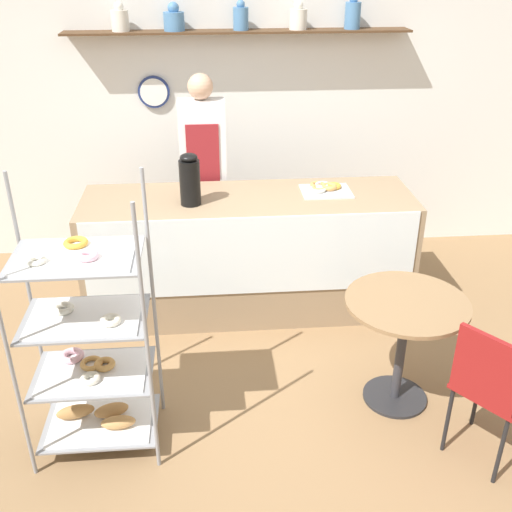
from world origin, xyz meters
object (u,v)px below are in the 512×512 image
(person_worker, at_px, (204,172))
(coffee_carafe, at_px, (190,180))
(donut_tray_counter, at_px, (324,188))
(pastry_rack, at_px, (90,350))
(cafe_chair, at_px, (491,383))
(cafe_table, at_px, (404,326))

(person_worker, distance_m, coffee_carafe, 0.67)
(person_worker, relative_size, donut_tray_counter, 4.68)
(pastry_rack, height_order, cafe_chair, pastry_rack)
(person_worker, distance_m, donut_tray_counter, 1.03)
(person_worker, height_order, donut_tray_counter, person_worker)
(pastry_rack, relative_size, person_worker, 0.91)
(coffee_carafe, bearing_deg, cafe_chair, -46.20)
(pastry_rack, relative_size, cafe_chair, 1.82)
(coffee_carafe, height_order, donut_tray_counter, coffee_carafe)
(cafe_table, xyz_separation_m, cafe_chair, (0.31, -0.55, -0.02))
(pastry_rack, height_order, coffee_carafe, pastry_rack)
(cafe_chair, bearing_deg, coffee_carafe, 6.90)
(pastry_rack, distance_m, coffee_carafe, 1.52)
(person_worker, distance_m, cafe_table, 2.17)
(pastry_rack, height_order, person_worker, person_worker)
(pastry_rack, relative_size, coffee_carafe, 4.21)
(person_worker, xyz_separation_m, donut_tray_counter, (0.93, -0.46, -0.00))
(person_worker, bearing_deg, pastry_rack, -108.42)
(cafe_chair, bearing_deg, pastry_rack, 44.01)
(coffee_carafe, bearing_deg, person_worker, 81.33)
(person_worker, xyz_separation_m, cafe_table, (1.20, -1.77, -0.41))
(donut_tray_counter, bearing_deg, cafe_table, -78.20)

